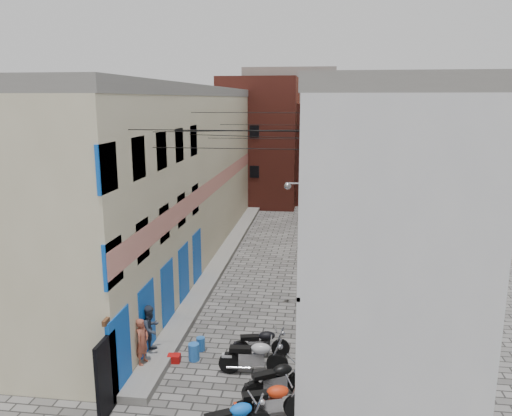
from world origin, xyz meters
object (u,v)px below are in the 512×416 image
at_px(water_jug_near, 194,352).
at_px(motorcycle_f, 253,355).
at_px(water_jug_far, 201,344).
at_px(motorcycle_d, 269,400).
at_px(person_b, 150,329).
at_px(person_a, 142,341).
at_px(red_crate, 174,358).
at_px(motorcycle_g, 261,342).
at_px(motorcycle_e, 276,378).

bearing_deg(water_jug_near, motorcycle_f, -15.20).
relative_size(water_jug_near, water_jug_far, 1.23).
distance_m(motorcycle_d, person_b, 5.02).
bearing_deg(person_a, motorcycle_f, -75.89).
bearing_deg(red_crate, person_a, -142.73).
height_order(water_jug_near, water_jug_far, water_jug_near).
bearing_deg(motorcycle_g, motorcycle_f, -17.98).
relative_size(motorcycle_d, person_b, 1.30).
xyz_separation_m(motorcycle_g, person_b, (-3.55, -0.53, 0.49)).
bearing_deg(motorcycle_g, water_jug_far, -108.12).
relative_size(motorcycle_d, red_crate, 5.16).
xyz_separation_m(motorcycle_g, water_jug_near, (-2.14, -0.45, -0.28)).
bearing_deg(motorcycle_d, motorcycle_e, 157.70).
relative_size(motorcycle_g, red_crate, 4.79).
height_order(motorcycle_f, person_b, person_b).
bearing_deg(motorcycle_d, person_b, -142.19).
relative_size(person_a, water_jug_far, 3.21).
xyz_separation_m(motorcycle_f, water_jug_near, (-2.04, 0.55, -0.34)).
relative_size(motorcycle_d, water_jug_near, 3.68).
bearing_deg(motorcycle_e, motorcycle_g, 167.86).
distance_m(motorcycle_g, red_crate, 2.86).
xyz_separation_m(motorcycle_d, red_crate, (-3.39, 2.58, -0.48)).
distance_m(motorcycle_f, water_jug_far, 2.35).
height_order(motorcycle_d, motorcycle_g, motorcycle_d).
distance_m(motorcycle_f, person_b, 3.51).
bearing_deg(person_b, motorcycle_f, -79.50).
distance_m(water_jug_near, red_crate, 0.67).
distance_m(motorcycle_f, red_crate, 2.72).
bearing_deg(water_jug_far, motorcycle_e, -40.42).
xyz_separation_m(motorcycle_e, person_b, (-4.25, 1.62, 0.46)).
relative_size(motorcycle_e, red_crate, 5.04).
xyz_separation_m(person_a, red_crate, (0.80, 0.61, -0.87)).
xyz_separation_m(motorcycle_d, person_b, (-4.19, 2.72, 0.45)).
bearing_deg(motorcycle_e, person_b, -141.03).
bearing_deg(red_crate, motorcycle_f, -7.25).
bearing_deg(motorcycle_d, motorcycle_f, 178.98).
bearing_deg(water_jug_far, motorcycle_d, -51.86).
relative_size(motorcycle_e, person_a, 1.37).
height_order(motorcycle_d, person_b, person_b).
xyz_separation_m(motorcycle_d, water_jug_far, (-2.72, 3.46, -0.37)).
relative_size(motorcycle_d, water_jug_far, 4.52).
bearing_deg(motorcycle_e, person_a, -131.81).
relative_size(person_a, red_crate, 3.67).
distance_m(motorcycle_d, water_jug_far, 4.41).
xyz_separation_m(motorcycle_f, person_b, (-3.45, 0.47, 0.42)).
bearing_deg(red_crate, motorcycle_e, -23.33).
relative_size(motorcycle_d, motorcycle_g, 1.08).
distance_m(motorcycle_e, water_jug_near, 3.32).
relative_size(person_b, water_jug_near, 2.82).
xyz_separation_m(motorcycle_g, red_crate, (-2.75, -0.67, -0.43)).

